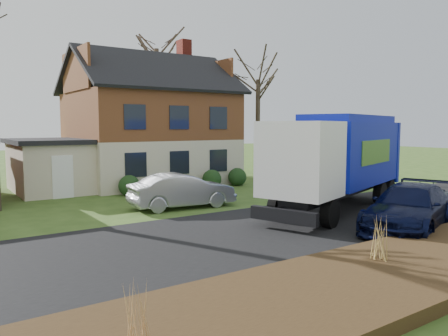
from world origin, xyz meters
TOP-DOWN VIEW (x-y plane):
  - ground at (0.00, 0.00)m, footprint 120.00×120.00m
  - road at (0.00, 0.00)m, footprint 80.00×7.00m
  - mulch_verge at (0.00, -5.30)m, footprint 80.00×3.50m
  - main_house at (1.49, 13.91)m, footprint 12.95×8.95m
  - garbage_truck at (4.67, 1.12)m, footprint 9.60×5.39m
  - silver_sedan at (-0.58, 5.23)m, footprint 4.68×2.03m
  - navy_wagon at (3.82, -2.67)m, footprint 5.71×3.74m
  - tree_front_east at (8.49, 11.39)m, footprint 3.37×3.37m
  - tree_back at (5.65, 20.56)m, footprint 4.10×4.10m
  - grass_clump_west at (-7.11, -5.37)m, footprint 0.34×0.28m
  - grass_clump_mid at (-0.71, -4.76)m, footprint 0.38×0.31m

SIDE VIEW (x-z plane):
  - ground at x=0.00m, z-range 0.00..0.00m
  - road at x=0.00m, z-range 0.00..0.02m
  - mulch_verge at x=0.00m, z-range 0.00..0.30m
  - silver_sedan at x=-0.58m, z-range 0.00..1.50m
  - grass_clump_west at x=-7.11m, z-range 0.30..1.20m
  - navy_wagon at x=3.82m, z-range 0.00..1.54m
  - grass_clump_mid at x=-0.71m, z-range 0.30..1.35m
  - garbage_truck at x=4.67m, z-range 0.30..4.29m
  - main_house at x=1.49m, z-range -0.60..8.66m
  - tree_front_east at x=8.49m, z-range 2.93..12.30m
  - tree_back at x=5.65m, z-range 4.33..17.31m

